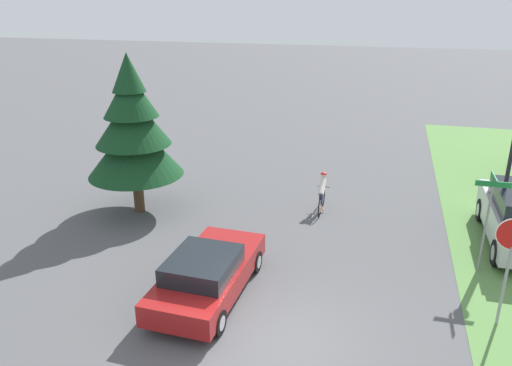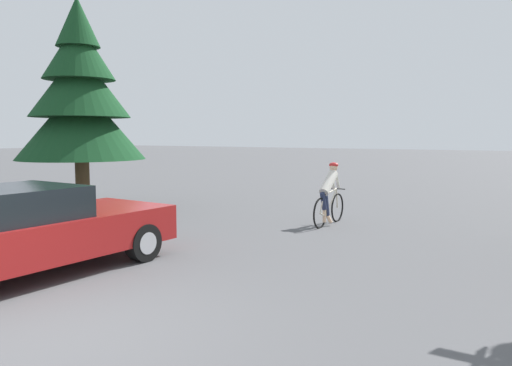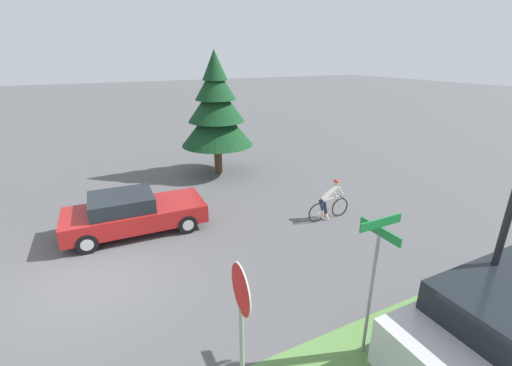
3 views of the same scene
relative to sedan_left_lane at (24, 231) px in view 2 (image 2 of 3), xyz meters
The scene contains 4 objects.
ground_plane 2.63m from the sedan_left_lane, 30.73° to the right, with size 140.00×140.00×0.00m, color #515154.
sedan_left_lane is the anchor object (origin of this frame).
cyclist 6.55m from the sedan_left_lane, 71.37° to the left, with size 0.44×1.69×1.44m.
conifer_tall_near 6.70m from the sedan_left_lane, 133.55° to the left, with size 3.33×3.33×5.64m.
Camera 2 is at (4.45, -3.00, 2.05)m, focal length 35.00 mm.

